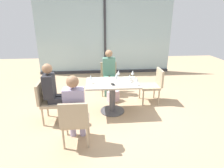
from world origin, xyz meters
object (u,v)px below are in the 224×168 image
Objects in this scene: wine_glass_4 at (116,77)px; cell_phone_on_table at (113,84)px; person_near_window at (109,70)px; person_side_end at (53,90)px; wine_glass_1 at (118,73)px; wine_glass_5 at (133,73)px; chair_side_end at (48,100)px; wine_glass_2 at (117,75)px; chair_front_left at (75,120)px; person_front_left at (75,106)px; coffee_cup at (131,79)px; chair_far_right at (153,84)px; wine_glass_6 at (130,77)px; wine_glass_3 at (91,77)px; handbag_0 at (113,96)px; chair_near_window at (109,76)px; dining_table_main at (112,91)px; wine_glass_0 at (137,79)px.

wine_glass_4 is 0.18m from cell_phone_on_table.
person_near_window and person_side_end have the same top height.
person_near_window is at bearing 47.44° from person_side_end.
wine_glass_1 is 0.34m from wine_glass_5.
wine_glass_2 is (1.47, 0.41, 0.37)m from chair_side_end.
person_near_window is at bearing 71.82° from chair_front_left.
person_front_left is 14.00× the size of coffee_cup.
wine_glass_6 is at bearing -144.47° from chair_far_right.
person_front_left is at bearing -125.75° from wine_glass_2.
chair_far_right is (1.83, 1.62, 0.00)m from chair_front_left.
person_side_end is 8.75× the size of cell_phone_on_table.
person_near_window is 6.81× the size of wine_glass_3.
wine_glass_3 is 0.62× the size of handbag_0.
wine_glass_3 is 1.00× the size of wine_glass_4.
person_side_end reaches higher than handbag_0.
wine_glass_6 is 0.62× the size of handbag_0.
coffee_cup is at bearing 11.35° from chair_side_end.
handbag_0 is (-0.10, 0.25, -0.72)m from wine_glass_1.
wine_glass_5 is 2.06× the size of coffee_cup.
chair_front_left is 1.56m from wine_glass_2.
chair_near_window is at bearing 47.25° from chair_side_end.
person_near_window is (-0.00, 1.06, 0.18)m from dining_table_main.
person_front_left is at bearing -133.05° from wine_glass_5.
person_side_end is (-0.52, 0.86, 0.20)m from chair_front_left.
wine_glass_2 is 0.43m from wine_glass_5.
wine_glass_1 is at bearing 56.46° from person_front_left.
cell_phone_on_table is at bearing -15.82° from wine_glass_3.
person_front_left is 1.64m from wine_glass_1.
person_side_end is (0.11, 0.00, 0.20)m from chair_side_end.
wine_glass_0 is at bearing -12.26° from wine_glass_3.
wine_glass_0 is (1.23, 0.94, 0.37)m from chair_front_left.
person_side_end is at bearing -130.37° from chair_near_window.
wine_glass_2 reaches higher than dining_table_main.
wine_glass_6 is at bearing 8.71° from person_side_end.
dining_table_main is 0.67m from handbag_0.
chair_front_left is at bearing -123.35° from wine_glass_2.
wine_glass_1 and wine_glass_3 have the same top height.
chair_far_right is at bearing 31.18° from coffee_cup.
wine_glass_5 reaches higher than coffee_cup.
dining_table_main is at bearing 13.70° from person_side_end.
cell_phone_on_table is at bearing -90.13° from chair_near_window.
chair_near_window is 4.70× the size of wine_glass_6.
wine_glass_5 is at bearing 16.07° from wine_glass_3.
chair_near_window is at bearing 101.12° from wine_glass_1.
wine_glass_4 is (1.33, 0.25, 0.16)m from person_side_end.
wine_glass_0 is 0.62× the size of handbag_0.
wine_glass_4 is 2.06× the size of coffee_cup.
wine_glass_1 is 0.21m from wine_glass_2.
chair_near_window is 0.69× the size of person_front_left.
chair_side_end and chair_far_right have the same top height.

